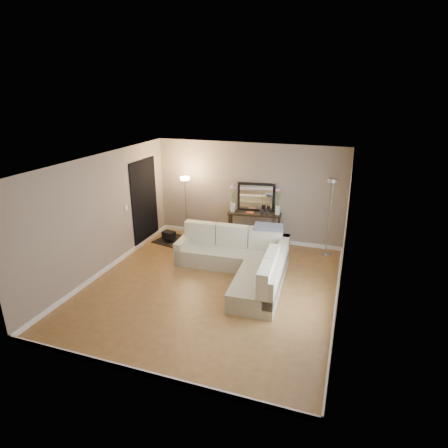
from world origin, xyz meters
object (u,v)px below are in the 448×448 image
(floor_lamp_lit, at_px, (186,196))
(floor_lamp_unlit, at_px, (331,202))
(sectional_sofa, at_px, (242,260))
(console_table, at_px, (251,226))

(floor_lamp_lit, relative_size, floor_lamp_unlit, 0.89)
(sectional_sofa, bearing_deg, console_table, 98.85)
(console_table, bearing_deg, sectional_sofa, -81.15)
(sectional_sofa, distance_m, floor_lamp_unlit, 2.55)
(sectional_sofa, height_order, floor_lamp_lit, floor_lamp_lit)
(console_table, relative_size, floor_lamp_lit, 0.82)
(floor_lamp_unlit, bearing_deg, sectional_sofa, -136.34)
(sectional_sofa, bearing_deg, floor_lamp_lit, 143.05)
(sectional_sofa, xyz_separation_m, floor_lamp_lit, (-2.00, 1.51, 0.88))
(floor_lamp_lit, height_order, floor_lamp_unlit, floor_lamp_unlit)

